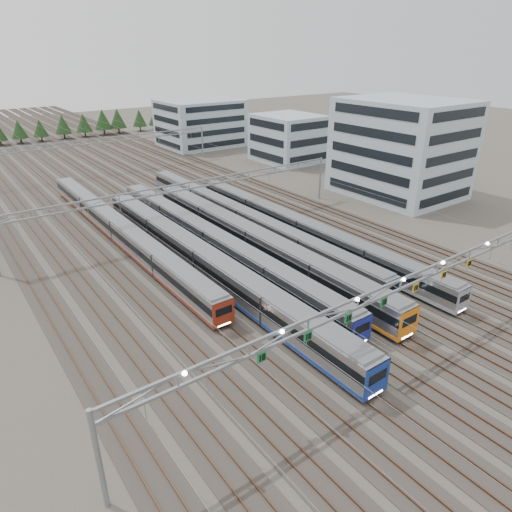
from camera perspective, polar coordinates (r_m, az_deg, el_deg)
ground at (r=47.09m, az=16.48°, el=-11.26°), size 400.00×400.00×0.00m
track_bed at (r=128.43m, az=-21.27°, el=11.65°), size 54.00×260.00×5.42m
train_a at (r=71.22m, az=-16.73°, el=3.14°), size 2.64×58.63×3.43m
train_b at (r=58.08m, az=-6.57°, el=-0.68°), size 2.89×56.36×3.76m
train_c at (r=64.55m, az=-5.56°, el=1.92°), size 2.71×56.05×3.52m
train_d at (r=63.66m, az=-0.25°, el=1.86°), size 2.93×52.05×3.82m
train_e at (r=73.30m, az=-1.67°, el=4.76°), size 2.54×59.71×3.31m
train_f at (r=69.02m, az=5.83°, el=3.35°), size 2.55×52.81×3.31m
gantry_near at (r=43.35m, az=17.67°, el=-3.71°), size 56.36×0.61×8.08m
gantry_mid at (r=72.51m, az=-8.32°, el=8.02°), size 56.36×0.36×8.00m
gantry_far at (r=113.33m, az=-19.47°, el=12.91°), size 56.36×0.36×8.00m
depot_bldg_south at (r=94.54m, az=17.66°, el=12.71°), size 18.00×22.00×18.14m
depot_bldg_mid at (r=120.05m, az=4.04°, el=14.48°), size 14.00×16.00×11.48m
depot_bldg_north at (r=140.39m, az=-6.94°, el=16.18°), size 22.00×18.00×13.06m
treeline at (r=160.89m, az=-25.29°, el=14.34°), size 93.80×5.60×7.02m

